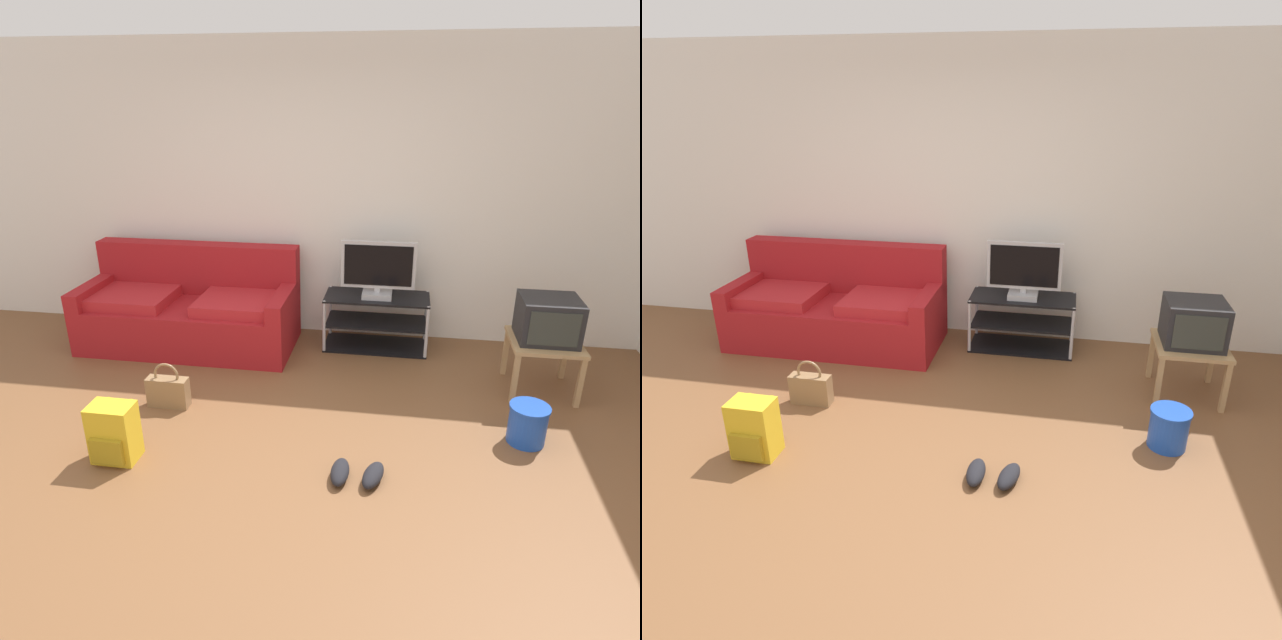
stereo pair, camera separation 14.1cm
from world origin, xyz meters
The scene contains 11 objects.
ground_plane centered at (0.00, 0.00, -0.01)m, with size 9.00×9.80×0.02m, color brown.
wall_back centered at (0.00, 2.45, 1.35)m, with size 9.00×0.10×2.70m, color silver.
couch centered at (-1.17, 1.92, 0.33)m, with size 1.96×0.86×0.91m.
tv_stand centered at (0.57, 2.10, 0.25)m, with size 0.95×0.44×0.50m.
flat_tv centered at (0.57, 2.08, 0.76)m, with size 0.67×0.22×0.52m.
side_table centered at (1.92, 1.48, 0.37)m, with size 0.53×0.53×0.44m.
crt_tv centered at (1.92, 1.49, 0.61)m, with size 0.44×0.41×0.34m.
backpack centered at (-0.99, 0.09, 0.19)m, with size 0.28×0.27×0.40m.
handbag centered at (-0.92, 0.77, 0.13)m, with size 0.31×0.11×0.36m.
cleaning_bucket centered at (1.69, 0.71, 0.15)m, with size 0.27×0.27×0.28m.
sneakers_pair centered at (0.58, 0.12, 0.04)m, with size 0.35×0.28×0.09m.
Camera 2 is at (0.93, -2.64, 2.22)m, focal length 30.87 mm.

